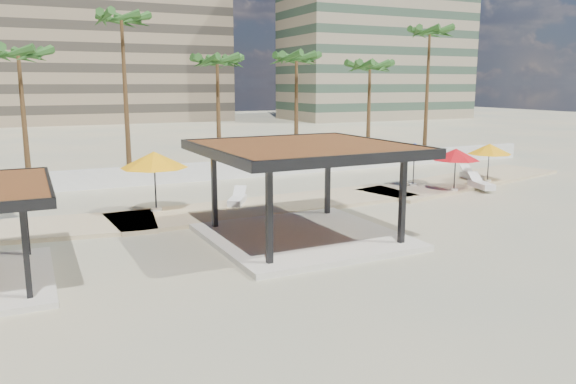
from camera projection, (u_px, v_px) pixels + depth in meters
name	position (u px, v px, depth m)	size (l,w,h in m)	color
ground	(300.00, 248.00, 21.26)	(200.00, 200.00, 0.00)	#CAB486
promenade	(268.00, 203.00, 28.89)	(44.45, 7.97, 0.24)	#C6B284
boundary_wall	(186.00, 173.00, 35.33)	(56.00, 0.30, 1.20)	silver
building_mid	(104.00, 31.00, 89.38)	(38.00, 16.00, 30.40)	#847259
building_east	(378.00, 18.00, 96.70)	(32.00, 15.00, 36.40)	gray
pavilion_central	(303.00, 183.00, 22.04)	(7.74, 7.74, 3.84)	beige
umbrella_b	(154.00, 160.00, 26.31)	(4.01, 4.01, 2.83)	beige
umbrella_c	(456.00, 154.00, 31.35)	(3.09, 3.09, 2.39)	beige
umbrella_d	(415.00, 149.00, 32.80)	(3.10, 3.10, 2.54)	beige
umbrella_e	(489.00, 149.00, 34.24)	(3.14, 3.14, 2.34)	beige
lounger_b	(237.00, 200.00, 28.32)	(1.57, 2.03, 0.75)	silver
lounger_c	(481.00, 184.00, 32.56)	(1.16, 2.20, 0.80)	silver
lounger_d	(471.00, 176.00, 35.64)	(1.18, 2.17, 0.78)	silver
palm_c	(18.00, 59.00, 32.08)	(3.00, 3.00, 8.64)	brown
palm_d	(122.00, 26.00, 34.91)	(3.00, 3.00, 10.94)	brown
palm_e	(217.00, 65.00, 37.44)	(3.00, 3.00, 8.43)	brown
palm_f	(296.00, 62.00, 40.09)	(3.00, 3.00, 8.74)	brown
palm_g	(370.00, 70.00, 42.35)	(3.00, 3.00, 8.24)	brown
palm_h	(430.00, 37.00, 44.91)	(3.00, 3.00, 11.03)	brown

